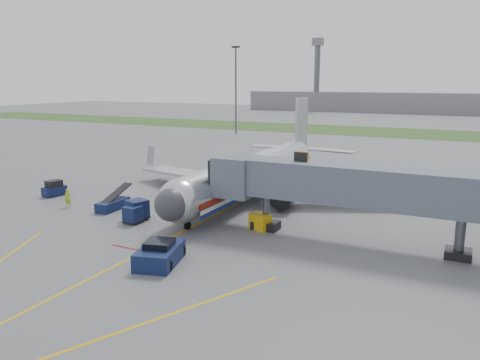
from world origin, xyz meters
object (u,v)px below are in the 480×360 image
at_px(baggage_tug, 54,189).
at_px(airliner, 253,172).
at_px(ramp_worker, 68,198).
at_px(pushback_tug, 160,254).
at_px(belt_loader, 113,204).

bearing_deg(baggage_tug, airliner, 26.26).
bearing_deg(baggage_tug, ramp_worker, -29.77).
distance_m(pushback_tug, ramp_worker, 18.88).
xyz_separation_m(baggage_tug, belt_loader, (9.68, -1.49, -0.22)).
height_order(airliner, ramp_worker, airliner).
bearing_deg(baggage_tug, pushback_tug, -26.33).
relative_size(airliner, pushback_tug, 7.82).
bearing_deg(pushback_tug, ramp_worker, 154.75).
relative_size(baggage_tug, ramp_worker, 1.40).
xyz_separation_m(pushback_tug, baggage_tug, (-22.21, 10.99, 0.05)).
bearing_deg(ramp_worker, pushback_tug, -40.44).
xyz_separation_m(airliner, pushback_tug, (2.52, -20.70, -1.94)).
relative_size(airliner, ramp_worker, 18.85).
height_order(airliner, belt_loader, airliner).
height_order(baggage_tug, ramp_worker, ramp_worker).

